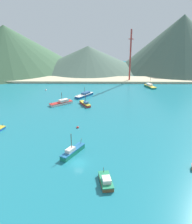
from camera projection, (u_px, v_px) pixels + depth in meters
ground at (85, 121)px, 98.35m from camera, size 260.00×280.00×0.50m
fishing_boat_1 at (85, 104)px, 115.11m from camera, size 5.54×8.14×5.18m
fishing_boat_2 at (72, 151)px, 74.14m from camera, size 6.69×9.70×6.68m
fishing_boat_3 at (62, 103)px, 116.52m from camera, size 10.42×8.84×5.53m
fishing_boat_4 at (150, 86)px, 144.16m from camera, size 5.71×9.10×5.79m
fishing_boat_5 at (106, 181)px, 61.07m from camera, size 3.70×7.48×2.30m
fishing_boat_6 at (84, 95)px, 128.10m from camera, size 9.02×10.47×4.53m
buoy_0 at (46, 90)px, 138.46m from camera, size 0.97×0.97×0.97m
buoy_1 at (78, 127)px, 91.93m from camera, size 0.91×0.91×0.91m
beach_strip at (90, 80)px, 159.08m from camera, size 247.00×14.70×1.20m
hill_west at (6, 47)px, 193.46m from camera, size 106.41×106.41×31.53m
hill_central at (88, 58)px, 190.65m from camera, size 76.76×76.76×17.02m
hill_east at (182, 42)px, 188.08m from camera, size 89.81×89.81×38.79m
radio_tower at (130, 56)px, 151.17m from camera, size 3.06×2.45×30.63m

